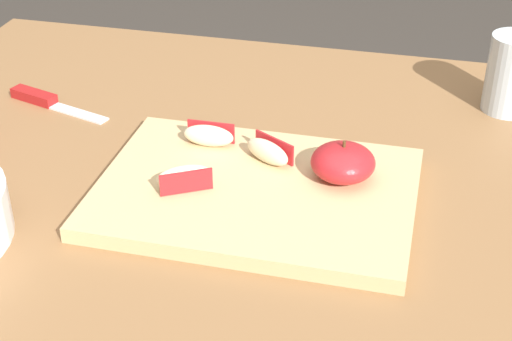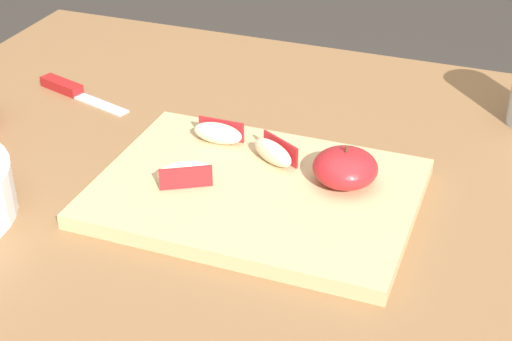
{
  "view_description": "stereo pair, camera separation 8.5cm",
  "coord_description": "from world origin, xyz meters",
  "px_view_note": "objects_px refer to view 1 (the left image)",
  "views": [
    {
      "loc": [
        0.15,
        -0.76,
        1.22
      ],
      "look_at": [
        -0.02,
        -0.05,
        0.77
      ],
      "focal_mm": 54.89,
      "sensor_mm": 36.0,
      "label": 1
    },
    {
      "loc": [
        0.23,
        -0.73,
        1.22
      ],
      "look_at": [
        -0.02,
        -0.05,
        0.77
      ],
      "focal_mm": 54.89,
      "sensor_mm": 36.0,
      "label": 2
    }
  ],
  "objects_px": {
    "apple_half_skin_up": "(343,162)",
    "drinking_glass_water": "(512,74)",
    "apple_wedge_left": "(184,177)",
    "apple_wedge_back": "(209,135)",
    "cutting_board": "(256,193)",
    "paring_knife": "(42,99)",
    "apple_wedge_right": "(268,151)"
  },
  "relations": [
    {
      "from": "apple_wedge_right",
      "to": "apple_wedge_back",
      "type": "bearing_deg",
      "value": 166.46
    },
    {
      "from": "paring_knife",
      "to": "apple_wedge_right",
      "type": "bearing_deg",
      "value": -17.08
    },
    {
      "from": "apple_wedge_left",
      "to": "drinking_glass_water",
      "type": "relative_size",
      "value": 0.6
    },
    {
      "from": "cutting_board",
      "to": "apple_wedge_back",
      "type": "relative_size",
      "value": 5.67
    },
    {
      "from": "apple_wedge_back",
      "to": "paring_knife",
      "type": "relative_size",
      "value": 0.39
    },
    {
      "from": "paring_knife",
      "to": "apple_half_skin_up",
      "type": "bearing_deg",
      "value": -15.72
    },
    {
      "from": "apple_wedge_back",
      "to": "apple_wedge_left",
      "type": "height_order",
      "value": "same"
    },
    {
      "from": "apple_wedge_back",
      "to": "drinking_glass_water",
      "type": "distance_m",
      "value": 0.42
    },
    {
      "from": "apple_wedge_back",
      "to": "apple_wedge_right",
      "type": "distance_m",
      "value": 0.08
    },
    {
      "from": "paring_knife",
      "to": "apple_wedge_back",
      "type": "bearing_deg",
      "value": -18.09
    },
    {
      "from": "apple_half_skin_up",
      "to": "apple_wedge_right",
      "type": "height_order",
      "value": "apple_half_skin_up"
    },
    {
      "from": "paring_knife",
      "to": "drinking_glass_water",
      "type": "distance_m",
      "value": 0.64
    },
    {
      "from": "apple_wedge_back",
      "to": "drinking_glass_water",
      "type": "height_order",
      "value": "drinking_glass_water"
    },
    {
      "from": "cutting_board",
      "to": "apple_half_skin_up",
      "type": "bearing_deg",
      "value": 24.2
    },
    {
      "from": "apple_wedge_left",
      "to": "apple_half_skin_up",
      "type": "bearing_deg",
      "value": 20.76
    },
    {
      "from": "apple_half_skin_up",
      "to": "apple_wedge_left",
      "type": "height_order",
      "value": "apple_half_skin_up"
    },
    {
      "from": "paring_knife",
      "to": "drinking_glass_water",
      "type": "height_order",
      "value": "drinking_glass_water"
    },
    {
      "from": "apple_half_skin_up",
      "to": "drinking_glass_water",
      "type": "distance_m",
      "value": 0.32
    },
    {
      "from": "apple_half_skin_up",
      "to": "apple_wedge_left",
      "type": "distance_m",
      "value": 0.18
    },
    {
      "from": "apple_wedge_right",
      "to": "drinking_glass_water",
      "type": "height_order",
      "value": "drinking_glass_water"
    },
    {
      "from": "apple_half_skin_up",
      "to": "apple_wedge_right",
      "type": "xyz_separation_m",
      "value": [
        -0.09,
        0.02,
        -0.01
      ]
    },
    {
      "from": "drinking_glass_water",
      "to": "apple_wedge_left",
      "type": "bearing_deg",
      "value": -137.87
    },
    {
      "from": "cutting_board",
      "to": "apple_wedge_left",
      "type": "xyz_separation_m",
      "value": [
        -0.08,
        -0.02,
        0.02
      ]
    },
    {
      "from": "apple_wedge_back",
      "to": "apple_wedge_left",
      "type": "bearing_deg",
      "value": -89.1
    },
    {
      "from": "paring_knife",
      "to": "drinking_glass_water",
      "type": "bearing_deg",
      "value": 12.14
    },
    {
      "from": "apple_wedge_right",
      "to": "paring_knife",
      "type": "xyz_separation_m",
      "value": [
        -0.34,
        0.11,
        -0.03
      ]
    },
    {
      "from": "cutting_board",
      "to": "apple_wedge_left",
      "type": "relative_size",
      "value": 5.54
    },
    {
      "from": "apple_half_skin_up",
      "to": "paring_knife",
      "type": "relative_size",
      "value": 0.45
    },
    {
      "from": "cutting_board",
      "to": "paring_knife",
      "type": "bearing_deg",
      "value": 154.74
    },
    {
      "from": "apple_wedge_right",
      "to": "apple_wedge_left",
      "type": "bearing_deg",
      "value": -134.12
    },
    {
      "from": "apple_half_skin_up",
      "to": "drinking_glass_water",
      "type": "bearing_deg",
      "value": 53.83
    },
    {
      "from": "drinking_glass_water",
      "to": "apple_wedge_back",
      "type": "bearing_deg",
      "value": -147.99
    }
  ]
}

